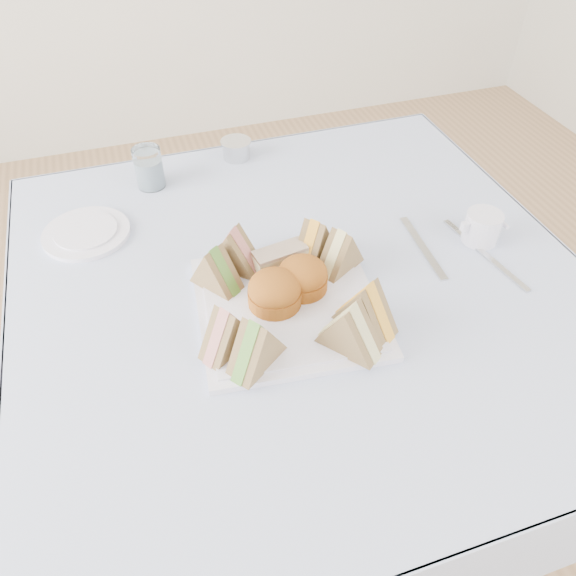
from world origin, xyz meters
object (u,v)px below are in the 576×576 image
object	(u,v)px
serving_plate	(288,307)
water_glass	(149,168)
creamer_jug	(482,227)
table	(300,402)

from	to	relation	value
serving_plate	water_glass	world-z (taller)	water_glass
water_glass	creamer_jug	world-z (taller)	water_glass
serving_plate	water_glass	distance (m)	0.48
table	serving_plate	size ratio (longest dim) A/B	2.98
water_glass	creamer_jug	size ratio (longest dim) A/B	1.29
serving_plate	table	bearing A→B (deg)	57.28
serving_plate	water_glass	bearing A→B (deg)	115.88
water_glass	creamer_jug	distance (m)	0.70
serving_plate	creamer_jug	distance (m)	0.42
table	serving_plate	bearing A→B (deg)	-128.66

